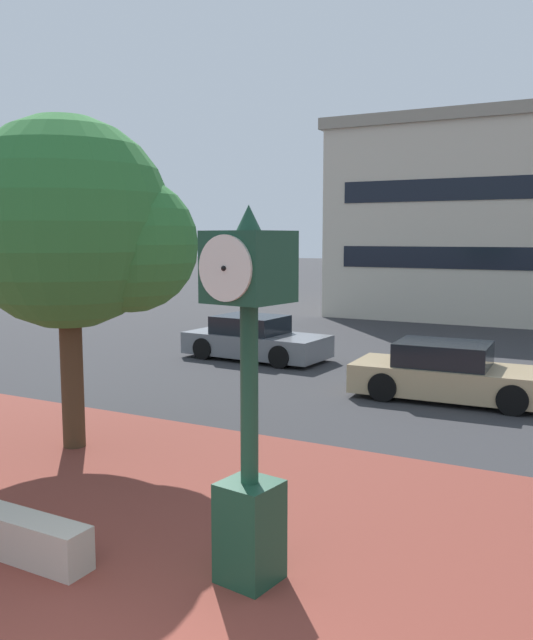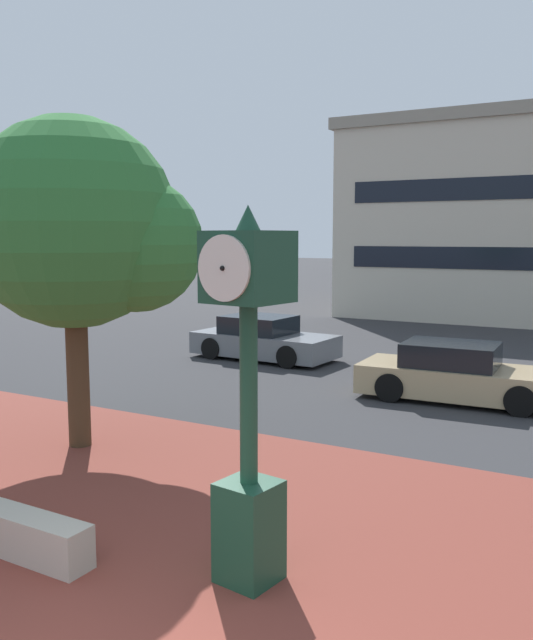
# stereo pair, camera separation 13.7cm
# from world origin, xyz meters

# --- Properties ---
(plaza_brick_paving) EXTENTS (44.00, 11.29, 0.01)m
(plaza_brick_paving) POSITION_xyz_m (0.00, 1.65, 0.00)
(plaza_brick_paving) COLOR brown
(plaza_brick_paving) RESTS_ON ground
(street_clock) EXTENTS (0.81, 0.86, 3.93)m
(street_clock) POSITION_xyz_m (0.41, 2.65, 2.05)
(street_clock) COLOR #19422D
(street_clock) RESTS_ON ground
(plaza_tree) EXTENTS (3.82, 3.55, 5.62)m
(plaza_tree) POSITION_xyz_m (-4.33, 5.30, 3.75)
(plaza_tree) COLOR #42301E
(plaza_tree) RESTS_ON ground
(car_street_near) EXTENTS (4.35, 2.13, 1.28)m
(car_street_near) POSITION_xyz_m (-5.81, 13.99, 0.57)
(car_street_near) COLOR slate
(car_street_near) RESTS_ON ground
(car_street_distant) EXTENTS (4.43, 1.99, 1.28)m
(car_street_distant) POSITION_xyz_m (0.46, 11.66, 0.57)
(car_street_distant) COLOR tan
(car_street_distant) RESTS_ON ground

